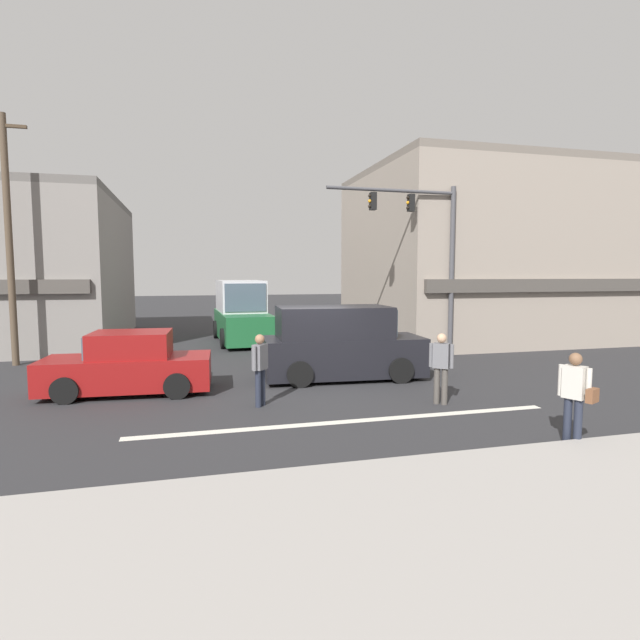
% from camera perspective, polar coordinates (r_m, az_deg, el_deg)
% --- Properties ---
extents(ground_plane, '(120.00, 120.00, 0.00)m').
position_cam_1_polar(ground_plane, '(13.81, -0.95, -7.44)').
color(ground_plane, '#2B2B2D').
extents(lane_marking_stripe, '(9.00, 0.24, 0.01)m').
position_cam_1_polar(lane_marking_stripe, '(10.55, 3.64, -11.46)').
color(lane_marking_stripe, silver).
rests_on(lane_marking_stripe, ground).
extents(sidewalk_curb, '(40.00, 5.00, 0.16)m').
position_cam_1_polar(sidewalk_curb, '(6.32, 19.25, -22.97)').
color(sidewalk_curb, '#9E9993').
rests_on(sidewalk_curb, ground).
extents(building_right_corner, '(11.20, 9.63, 7.87)m').
position_cam_1_polar(building_right_corner, '(25.37, 17.96, 7.04)').
color(building_right_corner, gray).
rests_on(building_right_corner, ground).
extents(utility_pole_near_left, '(1.40, 0.22, 8.18)m').
position_cam_1_polar(utility_pole_near_left, '(19.38, -32.01, 8.03)').
color(utility_pole_near_left, brown).
rests_on(utility_pole_near_left, ground).
extents(traffic_light_mast, '(4.89, 0.27, 6.20)m').
position_cam_1_polar(traffic_light_mast, '(18.57, 12.26, 8.66)').
color(traffic_light_mast, '#47474C').
rests_on(traffic_light_mast, ground).
extents(van_crossing_rightbound, '(4.71, 2.26, 2.11)m').
position_cam_1_polar(van_crossing_rightbound, '(14.49, 2.33, -2.80)').
color(van_crossing_rightbound, black).
rests_on(van_crossing_rightbound, ground).
extents(sedan_waiting_far, '(4.20, 2.08, 1.58)m').
position_cam_1_polar(sedan_waiting_far, '(13.65, -21.02, -4.90)').
color(sedan_waiting_far, maroon).
rests_on(sedan_waiting_far, ground).
extents(box_truck_parked_curbside, '(2.39, 5.67, 2.75)m').
position_cam_1_polar(box_truck_parked_curbside, '(22.69, -8.97, 0.69)').
color(box_truck_parked_curbside, '#1E6033').
rests_on(box_truck_parked_curbside, ground).
extents(pedestrian_foreground_with_bag, '(0.43, 0.68, 1.67)m').
position_cam_1_polar(pedestrian_foreground_with_bag, '(9.91, 27.15, -7.48)').
color(pedestrian_foreground_with_bag, '#232838').
rests_on(pedestrian_foreground_with_bag, ground).
extents(pedestrian_mid_crossing, '(0.46, 0.40, 1.67)m').
position_cam_1_polar(pedestrian_mid_crossing, '(11.98, 13.68, -4.92)').
color(pedestrian_mid_crossing, '#4C4742').
rests_on(pedestrian_mid_crossing, ground).
extents(pedestrian_far_side, '(0.40, 0.47, 1.67)m').
position_cam_1_polar(pedestrian_far_side, '(11.55, -6.87, -5.19)').
color(pedestrian_far_side, '#232838').
rests_on(pedestrian_far_side, ground).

